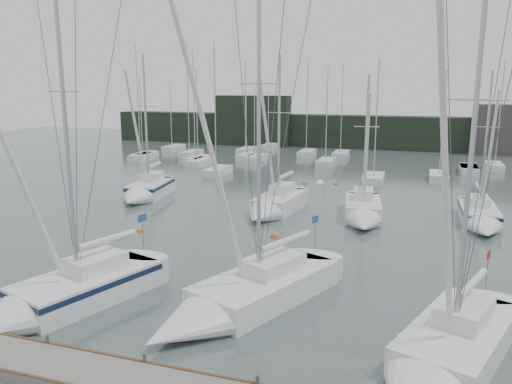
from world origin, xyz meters
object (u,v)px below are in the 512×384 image
at_px(sailboat_near_center, 231,303).
at_px(sailboat_mid_c, 363,213).
at_px(sailboat_mid_d, 481,219).
at_px(buoy_a, 274,237).
at_px(sailboat_near_right, 440,362).
at_px(sailboat_mid_b, 273,207).
at_px(buoy_c, 140,232).
at_px(sailboat_near_left, 52,299).
at_px(sailboat_mid_a, 145,192).

distance_m(sailboat_near_center, sailboat_mid_c, 17.24).
distance_m(sailboat_mid_d, buoy_a, 14.54).
bearing_deg(sailboat_near_right, sailboat_mid_b, 141.12).
xyz_separation_m(sailboat_near_right, buoy_c, (-18.49, 11.71, -0.54)).
xyz_separation_m(sailboat_mid_c, buoy_a, (-4.97, -5.60, -0.59)).
relative_size(sailboat_mid_c, buoy_a, 20.20).
relative_size(buoy_a, buoy_c, 1.17).
relative_size(sailboat_near_left, buoy_a, 28.58).
bearing_deg(buoy_c, sailboat_mid_c, 27.84).
xyz_separation_m(sailboat_mid_b, buoy_a, (1.72, -5.43, -0.60)).
distance_m(sailboat_mid_b, buoy_c, 10.05).
height_order(sailboat_near_center, buoy_c, sailboat_near_center).
distance_m(sailboat_near_right, buoy_a, 16.53).
distance_m(sailboat_near_center, buoy_c, 14.05).
bearing_deg(sailboat_mid_d, sailboat_near_left, -133.72).
xyz_separation_m(sailboat_near_center, buoy_a, (-1.44, 11.28, -0.55)).
bearing_deg(sailboat_near_center, sailboat_mid_a, 152.03).
bearing_deg(sailboat_mid_c, sailboat_near_center, -109.31).
distance_m(sailboat_near_left, sailboat_mid_d, 27.63).
relative_size(sailboat_near_left, sailboat_mid_d, 1.38).
distance_m(sailboat_near_left, sailboat_near_center, 7.62).
bearing_deg(buoy_c, buoy_a, 10.76).
bearing_deg(sailboat_near_right, sailboat_mid_a, 158.69).
height_order(sailboat_near_left, buoy_c, sailboat_near_left).
distance_m(sailboat_near_center, sailboat_mid_d, 21.41).
xyz_separation_m(sailboat_near_right, sailboat_mid_a, (-23.31, 20.41, 0.10)).
relative_size(sailboat_near_center, sailboat_mid_a, 1.26).
bearing_deg(buoy_a, sailboat_mid_b, 107.58).
height_order(sailboat_near_right, buoy_c, sailboat_near_right).
relative_size(sailboat_near_left, sailboat_mid_a, 1.21).
bearing_deg(sailboat_mid_b, sailboat_mid_d, 11.28).
bearing_deg(sailboat_near_right, buoy_a, 145.78).
relative_size(sailboat_mid_b, buoy_c, 26.95).
relative_size(sailboat_mid_d, buoy_c, 24.22).
height_order(sailboat_near_center, sailboat_mid_c, sailboat_near_center).
xyz_separation_m(sailboat_near_right, sailboat_mid_b, (-11.40, 18.81, 0.06)).
bearing_deg(buoy_a, sailboat_mid_c, 48.43).
bearing_deg(sailboat_mid_b, sailboat_near_right, -53.13).
distance_m(sailboat_mid_a, sailboat_mid_b, 12.01).
height_order(sailboat_near_left, sailboat_mid_d, sailboat_near_left).
height_order(sailboat_near_left, sailboat_mid_b, sailboat_near_left).
height_order(sailboat_near_center, sailboat_mid_d, sailboat_near_center).
bearing_deg(sailboat_mid_a, buoy_a, -35.62).
bearing_deg(sailboat_mid_d, sailboat_mid_a, 178.36).
relative_size(sailboat_mid_b, buoy_a, 22.97).
height_order(sailboat_mid_a, buoy_a, sailboat_mid_a).
height_order(sailboat_mid_a, sailboat_mid_b, sailboat_mid_a).
bearing_deg(sailboat_mid_c, sailboat_near_right, -83.55).
height_order(sailboat_near_left, sailboat_near_right, sailboat_near_left).
relative_size(sailboat_near_center, buoy_c, 34.95).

